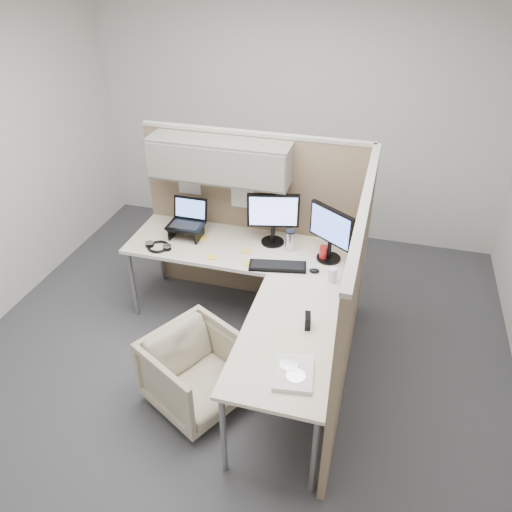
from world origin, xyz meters
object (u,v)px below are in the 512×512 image
(monitor_left, at_px, (273,215))
(keyboard, at_px, (278,266))
(desk, at_px, (255,282))
(office_chair, at_px, (197,369))

(monitor_left, distance_m, keyboard, 0.47)
(desk, relative_size, office_chair, 3.07)
(monitor_left, bearing_deg, keyboard, -83.10)
(desk, height_order, office_chair, desk)
(office_chair, distance_m, monitor_left, 1.42)
(desk, relative_size, monitor_left, 4.29)
(office_chair, relative_size, monitor_left, 1.40)
(desk, xyz_separation_m, monitor_left, (0.01, 0.55, 0.32))
(office_chair, xyz_separation_m, monitor_left, (0.26, 1.23, 0.68))
(desk, distance_m, keyboard, 0.24)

